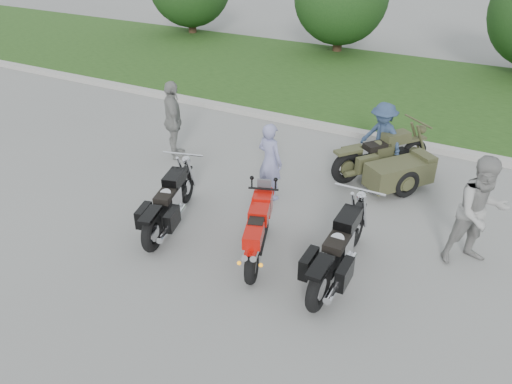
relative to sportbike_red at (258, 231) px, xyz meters
The scene contains 11 objects.
ground 0.78m from the sportbike_red, 155.95° to the right, with size 80.00×80.00×0.00m, color gray.
curb 5.81m from the sportbike_red, 95.13° to the left, with size 60.00×0.30×0.15m, color #A8A59E.
grass_strip 9.94m from the sportbike_red, 92.99° to the left, with size 60.00×8.00×0.14m, color #366121.
sportbike_red is the anchor object (origin of this frame).
cruiser_left 1.88m from the sportbike_red, behind, with size 0.83×2.30×0.90m.
cruiser_right 1.36m from the sportbike_red, ahead, with size 0.43×2.50×0.96m.
cruiser_sidecar 3.78m from the sportbike_red, 70.67° to the left, with size 2.03×2.30×0.96m.
person_stripe 2.07m from the sportbike_red, 111.41° to the left, with size 0.58×0.38×1.60m, color #8788B7.
person_grey 3.58m from the sportbike_red, 27.03° to the left, with size 0.93×0.72×1.91m, color #969591.
person_denim 4.22m from the sportbike_red, 78.10° to the left, with size 1.03×0.59×1.59m, color navy.
person_back 4.36m from the sportbike_red, 144.66° to the left, with size 1.08×0.45×1.84m, color gray.
Camera 1 is at (3.74, -5.77, 5.19)m, focal length 35.00 mm.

